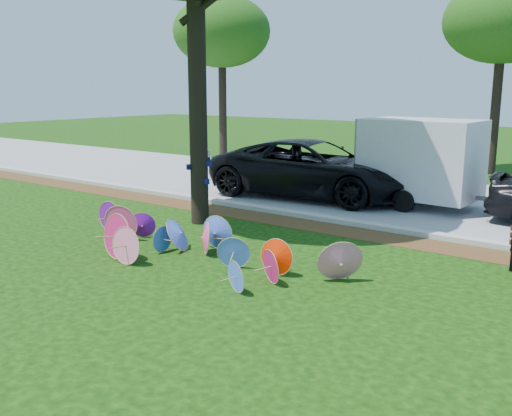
# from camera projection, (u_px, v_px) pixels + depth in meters

# --- Properties ---
(ground) EXTENTS (90.00, 90.00, 0.00)m
(ground) POSITION_uv_depth(u_px,v_px,m) (171.00, 269.00, 10.69)
(ground) COLOR black
(ground) RESTS_ON ground
(mulch_strip) EXTENTS (90.00, 1.00, 0.01)m
(mulch_strip) POSITION_uv_depth(u_px,v_px,m) (300.00, 224.00, 14.22)
(mulch_strip) COLOR #472D16
(mulch_strip) RESTS_ON ground
(curb) EXTENTS (90.00, 0.30, 0.12)m
(curb) POSITION_uv_depth(u_px,v_px,m) (314.00, 217.00, 14.76)
(curb) COLOR #B7B5AD
(curb) RESTS_ON ground
(street) EXTENTS (90.00, 8.00, 0.01)m
(street) POSITION_uv_depth(u_px,v_px,m) (382.00, 195.00, 18.02)
(street) COLOR gray
(street) RESTS_ON ground
(parasol_pile) EXTENTS (6.83, 2.03, 0.92)m
(parasol_pile) POSITION_uv_depth(u_px,v_px,m) (184.00, 239.00, 11.40)
(parasol_pile) COLOR purple
(parasol_pile) RESTS_ON ground
(black_van) EXTENTS (6.59, 3.55, 1.76)m
(black_van) POSITION_uv_depth(u_px,v_px,m) (313.00, 169.00, 17.56)
(black_van) COLOR black
(black_van) RESTS_ON ground
(cargo_trailer) EXTENTS (3.19, 2.10, 2.77)m
(cargo_trailer) POSITION_uv_depth(u_px,v_px,m) (421.00, 158.00, 16.06)
(cargo_trailer) COLOR silver
(cargo_trailer) RESTS_ON ground
(bg_trees) EXTENTS (26.62, 7.25, 7.40)m
(bg_trees) POSITION_uv_depth(u_px,v_px,m) (485.00, 16.00, 19.92)
(bg_trees) COLOR black
(bg_trees) RESTS_ON ground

